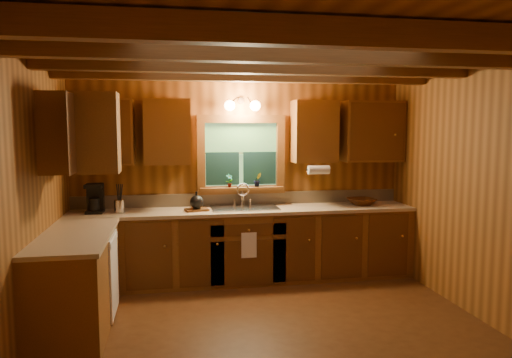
{
  "coord_description": "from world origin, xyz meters",
  "views": [
    {
      "loc": [
        -0.9,
        -4.21,
        1.9
      ],
      "look_at": [
        0.0,
        0.8,
        1.35
      ],
      "focal_mm": 33.93,
      "sensor_mm": 36.0,
      "label": 1
    }
  ],
  "objects": [
    {
      "name": "teakettle",
      "position": [
        -0.59,
        1.54,
        1.01
      ],
      "size": [
        0.16,
        0.16,
        0.21
      ],
      "rotation": [
        0.0,
        0.0,
        -0.13
      ],
      "color": "black",
      "rests_on": "cutting_board"
    },
    {
      "name": "backsplash",
      "position": [
        0.0,
        1.89,
        0.98
      ],
      "size": [
        4.2,
        0.02,
        0.16
      ],
      "primitive_type": "cube",
      "color": "tan",
      "rests_on": "room"
    },
    {
      "name": "utensil_crock",
      "position": [
        -1.49,
        1.59,
        0.98
      ],
      "size": [
        0.12,
        0.12,
        0.34
      ],
      "rotation": [
        0.0,
        0.0,
        -0.18
      ],
      "color": "silver",
      "rests_on": "countertop"
    },
    {
      "name": "sink",
      "position": [
        0.0,
        1.6,
        0.86
      ],
      "size": [
        0.82,
        0.48,
        0.43
      ],
      "color": "silver",
      "rests_on": "countertop"
    },
    {
      "name": "window",
      "position": [
        0.0,
        1.87,
        1.53
      ],
      "size": [
        1.12,
        0.08,
        1.0
      ],
      "color": "brown",
      "rests_on": "room"
    },
    {
      "name": "room",
      "position": [
        0.0,
        0.0,
        1.3
      ],
      "size": [
        4.2,
        4.2,
        4.2
      ],
      "color": "#4B2B12",
      "rests_on": "ground"
    },
    {
      "name": "coffee_maker",
      "position": [
        -1.77,
        1.64,
        1.07
      ],
      "size": [
        0.19,
        0.25,
        0.34
      ],
      "rotation": [
        0.0,
        0.0,
        -0.03
      ],
      "color": "black",
      "rests_on": "countertop"
    },
    {
      "name": "ceiling_beams",
      "position": [
        0.0,
        0.0,
        2.49
      ],
      "size": [
        4.2,
        2.54,
        0.18
      ],
      "color": "brown",
      "rests_on": "room"
    },
    {
      "name": "window_sill",
      "position": [
        0.0,
        1.82,
        1.12
      ],
      "size": [
        1.06,
        0.14,
        0.04
      ],
      "primitive_type": "cube",
      "color": "brown",
      "rests_on": "room"
    },
    {
      "name": "base_cabinets",
      "position": [
        -0.49,
        1.28,
        0.43
      ],
      "size": [
        4.2,
        2.22,
        0.86
      ],
      "color": "brown",
      "rests_on": "ground"
    },
    {
      "name": "dishwasher_panel",
      "position": [
        -1.47,
        0.68,
        0.43
      ],
      "size": [
        0.02,
        0.6,
        0.8
      ],
      "primitive_type": "cube",
      "color": "white",
      "rests_on": "base_cabinets"
    },
    {
      "name": "upper_cabinets",
      "position": [
        -0.56,
        1.42,
        1.84
      ],
      "size": [
        4.19,
        1.77,
        0.78
      ],
      "color": "brown",
      "rests_on": "room"
    },
    {
      "name": "cutting_board",
      "position": [
        -0.59,
        1.54,
        0.91
      ],
      "size": [
        0.3,
        0.24,
        0.02
      ],
      "primitive_type": "cube",
      "rotation": [
        0.0,
        0.0,
        0.2
      ],
      "color": "#502C11",
      "rests_on": "countertop"
    },
    {
      "name": "wicker_basket",
      "position": [
        1.53,
        1.61,
        0.94
      ],
      "size": [
        0.39,
        0.39,
        0.09
      ],
      "primitive_type": "imported",
      "rotation": [
        0.0,
        0.0,
        0.12
      ],
      "color": "#48230C",
      "rests_on": "countertop"
    },
    {
      "name": "wall_sconce",
      "position": [
        0.0,
        1.75,
        2.16
      ],
      "size": [
        0.45,
        0.21,
        0.17
      ],
      "color": "black",
      "rests_on": "room"
    },
    {
      "name": "countertop",
      "position": [
        -0.48,
        1.29,
        0.88
      ],
      "size": [
        4.2,
        2.24,
        0.04
      ],
      "color": "tan",
      "rests_on": "base_cabinets"
    },
    {
      "name": "paper_towel_roll",
      "position": [
        0.92,
        1.53,
        1.37
      ],
      "size": [
        0.27,
        0.11,
        0.11
      ],
      "primitive_type": "cylinder",
      "rotation": [
        0.0,
        1.57,
        0.0
      ],
      "color": "white",
      "rests_on": "upper_cabinets"
    },
    {
      "name": "dish_towel",
      "position": [
        0.0,
        1.26,
        0.52
      ],
      "size": [
        0.18,
        0.01,
        0.3
      ],
      "primitive_type": "cube",
      "color": "white",
      "rests_on": "base_cabinets"
    },
    {
      "name": "potted_plant_right",
      "position": [
        0.2,
        1.82,
        1.23
      ],
      "size": [
        0.11,
        0.1,
        0.18
      ],
      "primitive_type": "imported",
      "rotation": [
        0.0,
        0.0,
        0.24
      ],
      "color": "#502C11",
      "rests_on": "window_sill"
    },
    {
      "name": "potted_plant_left",
      "position": [
        -0.16,
        1.81,
        1.23
      ],
      "size": [
        0.11,
        0.09,
        0.17
      ],
      "primitive_type": "imported",
      "rotation": [
        0.0,
        0.0,
        0.43
      ],
      "color": "#502C11",
      "rests_on": "window_sill"
    }
  ]
}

